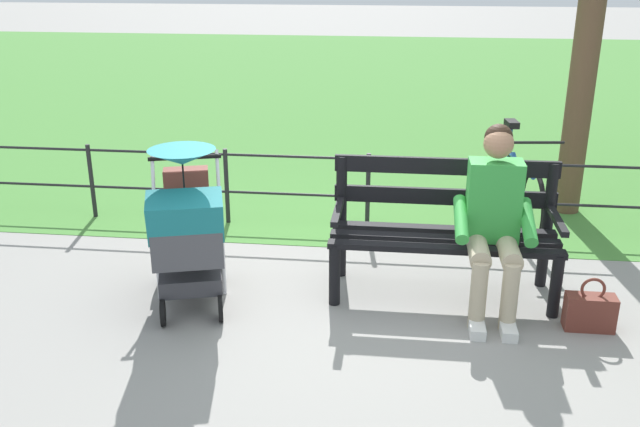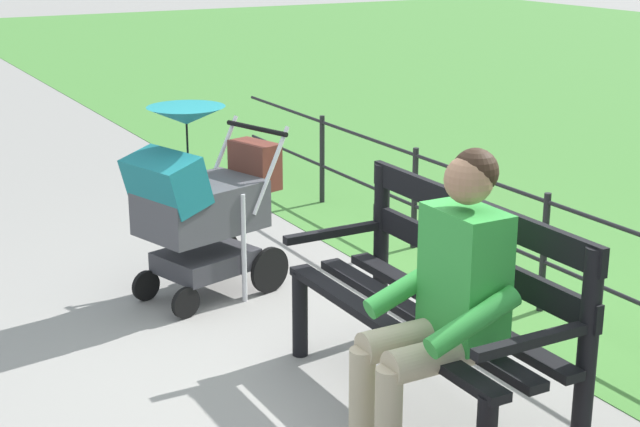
{
  "view_description": "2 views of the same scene",
  "coord_description": "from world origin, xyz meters",
  "px_view_note": "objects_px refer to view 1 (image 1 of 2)",
  "views": [
    {
      "loc": [
        -0.27,
        4.61,
        2.33
      ],
      "look_at": [
        0.27,
        0.06,
        0.62
      ],
      "focal_mm": 39.32,
      "sensor_mm": 36.0,
      "label": 1
    },
    {
      "loc": [
        -3.84,
        2.29,
        2.12
      ],
      "look_at": [
        0.32,
        -0.01,
        0.68
      ],
      "focal_mm": 53.85,
      "sensor_mm": 36.0,
      "label": 2
    }
  ],
  "objects_px": {
    "park_bench": "(444,223)",
    "handbag": "(590,311)",
    "person_on_bench": "(494,216)",
    "bicycle": "(516,185)",
    "stroller": "(187,226)"
  },
  "relations": [
    {
      "from": "park_bench",
      "to": "handbag",
      "type": "bearing_deg",
      "value": 153.84
    },
    {
      "from": "stroller",
      "to": "bicycle",
      "type": "height_order",
      "value": "stroller"
    },
    {
      "from": "person_on_bench",
      "to": "handbag",
      "type": "xyz_separation_m",
      "value": [
        -0.63,
        0.24,
        -0.55
      ]
    },
    {
      "from": "handbag",
      "to": "park_bench",
      "type": "bearing_deg",
      "value": -26.16
    },
    {
      "from": "park_bench",
      "to": "stroller",
      "type": "xyz_separation_m",
      "value": [
        1.75,
        0.44,
        0.07
      ]
    },
    {
      "from": "park_bench",
      "to": "bicycle",
      "type": "xyz_separation_m",
      "value": [
        -0.73,
        -1.46,
        -0.16
      ]
    },
    {
      "from": "stroller",
      "to": "park_bench",
      "type": "bearing_deg",
      "value": -165.94
    },
    {
      "from": "park_bench",
      "to": "person_on_bench",
      "type": "relative_size",
      "value": 1.26
    },
    {
      "from": "stroller",
      "to": "handbag",
      "type": "xyz_separation_m",
      "value": [
        -2.7,
        0.03,
        -0.47
      ]
    },
    {
      "from": "park_bench",
      "to": "handbag",
      "type": "relative_size",
      "value": 4.33
    },
    {
      "from": "person_on_bench",
      "to": "handbag",
      "type": "height_order",
      "value": "person_on_bench"
    },
    {
      "from": "person_on_bench",
      "to": "handbag",
      "type": "bearing_deg",
      "value": 159.01
    },
    {
      "from": "park_bench",
      "to": "handbag",
      "type": "xyz_separation_m",
      "value": [
        -0.95,
        0.47,
        -0.4
      ]
    },
    {
      "from": "handbag",
      "to": "bicycle",
      "type": "relative_size",
      "value": 0.22
    },
    {
      "from": "park_bench",
      "to": "bicycle",
      "type": "relative_size",
      "value": 0.97
    }
  ]
}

